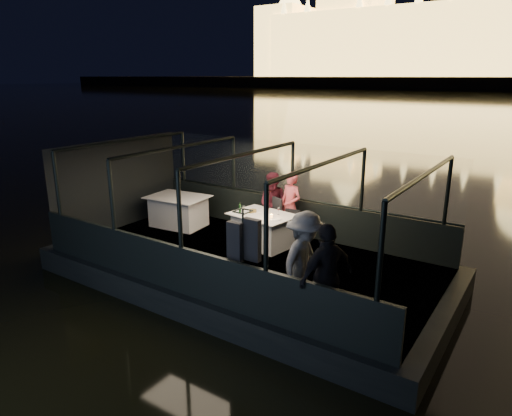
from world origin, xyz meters
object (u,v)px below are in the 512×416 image
Objects in this scene: coat_stand at (243,257)px; person_man_maroon at (274,206)px; chair_port_left at (271,222)px; passenger_stripe at (304,264)px; wine_bottle at (240,207)px; person_woman_coral at (290,210)px; passenger_dark at (327,278)px; dining_table_central at (263,230)px; dining_table_aft at (179,212)px; chair_port_right at (289,226)px.

coat_stand is 1.10× the size of person_man_maroon.
passenger_stripe is at bearing -24.73° from chair_port_left.
wine_bottle reaches higher than chair_port_left.
person_woman_coral is at bearing -18.08° from person_man_maroon.
wine_bottle is (-3.27, 2.25, 0.06)m from passenger_dark.
coat_stand reaches higher than wine_bottle.
person_man_maroon reaches higher than dining_table_central.
dining_table_central is 2.97m from coat_stand.
coat_stand reaches higher than passenger_dark.
dining_table_aft is at bearing -145.09° from chair_port_left.
wine_bottle is at bearing -5.99° from dining_table_aft.
chair_port_right reaches higher than dining_table_central.
chair_port_right is at bearing -51.03° from person_woman_coral.
passenger_dark is (0.54, -0.29, 0.00)m from passenger_stripe.
wine_bottle is (-1.78, 2.38, 0.02)m from coat_stand.
person_man_maroon is at bearing 113.54° from coat_stand.
person_woman_coral is 0.95× the size of passenger_stripe.
passenger_stripe is (2.26, -2.19, 0.47)m from dining_table_central.
person_man_maroon is 4.39m from passenger_dark.
passenger_dark is (2.48, -3.22, 0.10)m from person_woman_coral.
coat_stand reaches higher than dining_table_central.
person_woman_coral is at bearing 51.00° from wine_bottle.
chair_port_left is 0.57× the size of coat_stand.
chair_port_right is at bearing -117.13° from passenger_dark.
person_woman_coral is (-1.00, 3.35, -0.15)m from coat_stand.
passenger_dark is at bearing -24.44° from dining_table_aft.
person_man_maroon is 1.06m from wine_bottle.
person_man_maroon reaches higher than chair_port_right.
dining_table_aft is at bearing -90.28° from passenger_dark.
person_man_maroon is (2.49, 0.77, 0.36)m from dining_table_aft.
chair_port_right is (0.44, 0.45, 0.06)m from dining_table_central.
chair_port_left is 0.57× the size of passenger_stripe.
passenger_dark is 6.52× the size of wine_bottle.
person_woman_coral is at bearing -118.19° from passenger_dark.
person_woman_coral is at bearing 66.86° from dining_table_central.
passenger_dark reaches higher than person_man_maroon.
passenger_stripe is at bearing -94.20° from passenger_dark.
chair_port_right is 1.24m from wine_bottle.
dining_table_aft is 0.88× the size of passenger_dark.
passenger_stripe is (2.41, -2.95, 0.10)m from person_man_maroon.
passenger_stripe reaches higher than person_man_maroon.
passenger_stripe is at bearing -44.19° from dining_table_central.
dining_table_central is at bearing 0.22° from dining_table_aft.
person_woman_coral reaches higher than chair_port_left.
wine_bottle is at bearing 126.89° from coat_stand.
chair_port_right is 0.46× the size of passenger_dark.
coat_stand reaches higher than chair_port_right.
dining_table_central is 3.18m from passenger_stripe.
coat_stand is (1.37, -3.09, 0.45)m from chair_port_left.
chair_port_left is 0.60× the size of person_woman_coral.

